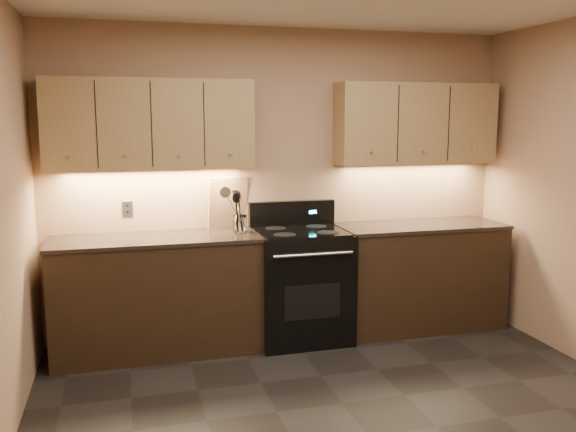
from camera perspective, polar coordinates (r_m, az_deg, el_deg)
The scene contains 14 objects.
wall_back at distance 5.27m, azimuth -0.59°, elevation 3.17°, with size 4.00×0.04×2.60m, color #9C7C5C.
counter_left at distance 4.97m, azimuth -12.12°, elevation -7.20°, with size 1.62×0.62×0.93m.
counter_right at distance 5.57m, azimuth 12.12°, elevation -5.45°, with size 1.46×0.62×0.93m.
stove at distance 5.14m, azimuth 1.20°, elevation -6.30°, with size 0.76×0.68×1.14m.
upper_cab_left at distance 4.93m, azimuth -12.74°, elevation 8.36°, with size 1.60×0.30×0.70m, color #A48A52.
upper_cab_right at distance 5.53m, azimuth 11.86°, elevation 8.44°, with size 1.44×0.30×0.70m, color #A48A52.
outlet_plate at distance 5.12m, azimuth -14.79°, elevation 0.66°, with size 0.09×0.01×0.12m, color #B2B5BA.
utensil_crock at distance 4.97m, azimuth -4.51°, elevation -0.78°, with size 0.13×0.13×0.14m.
cutting_board at distance 5.16m, azimuth -5.65°, elevation 1.27°, with size 0.34×0.02×0.44m, color tan.
wooden_spoon at distance 4.95m, azimuth -4.83°, elevation 0.40°, with size 0.06×0.06×0.31m, color tan, non-canonical shape.
black_spoon at distance 4.97m, azimuth -4.68°, elevation 0.49°, with size 0.06×0.06×0.31m, color black, non-canonical shape.
black_turner at distance 4.94m, azimuth -4.36°, elevation 0.51°, with size 0.08×0.08×0.33m, color black, non-canonical shape.
steel_spatula at distance 4.96m, azimuth -4.15°, elevation 0.75°, with size 0.08×0.08×0.36m, color silver, non-canonical shape.
steel_skimmer at distance 4.96m, azimuth -4.16°, elevation 0.80°, with size 0.09×0.09×0.37m, color silver, non-canonical shape.
Camera 1 is at (-1.33, -3.07, 1.84)m, focal length 38.00 mm.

